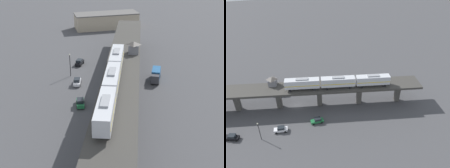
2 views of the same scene
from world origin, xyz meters
The scene contains 10 objects.
ground_plane centered at (0.00, 0.00, 0.00)m, with size 400.00×400.00×0.00m, color #424244.
elevated_viaduct centered at (-0.04, -0.19, 7.21)m, with size 29.08×91.50×8.43m.
subway_train centered at (-4.85, -14.64, 10.97)m, with size 11.18×36.86×4.45m.
signal_hut centered at (4.20, 7.45, 10.23)m, with size 3.87×3.87×3.40m.
street_car_white centered at (-11.55, 7.40, 0.94)m, with size 2.42×4.61×1.89m.
street_car_green centered at (-11.25, -4.94, 0.94)m, with size 1.99×4.42×1.89m.
street_car_black centered at (-10.20, 22.38, 0.94)m, with size 3.28×4.75×1.89m.
delivery_truck centered at (10.87, 7.13, 1.76)m, with size 4.52×7.54×3.20m.
street_lamp centered at (-13.20, 13.67, 4.11)m, with size 0.44×0.44×6.94m.
warehouse_building centered at (4.17, 67.12, 3.41)m, with size 29.60×13.63×6.80m.
Camera 1 is at (-12.96, -71.94, 36.92)m, focal length 50.00 mm.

